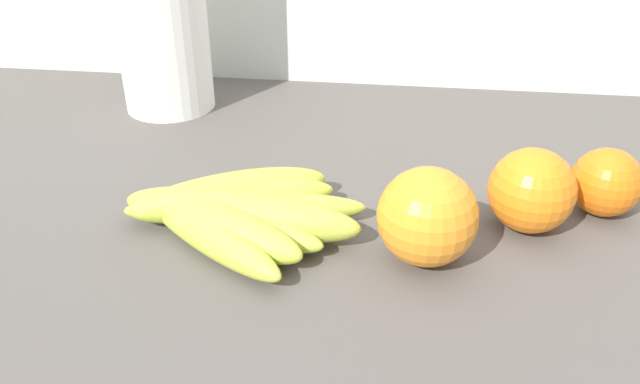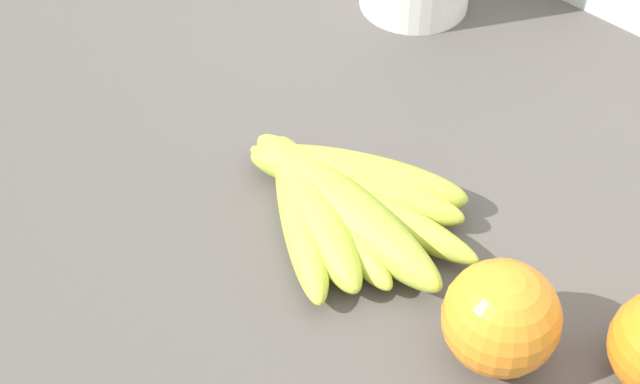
% 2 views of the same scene
% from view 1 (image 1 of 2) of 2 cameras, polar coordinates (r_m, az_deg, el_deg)
% --- Properties ---
extents(wall_back, '(2.26, 0.06, 1.30)m').
position_cam_1_polar(wall_back, '(1.04, 5.63, -2.01)').
color(wall_back, silver).
rests_on(wall_back, ground).
extents(banana_bunch, '(0.22, 0.19, 0.04)m').
position_cam_1_polar(banana_bunch, '(0.57, -8.10, -1.85)').
color(banana_bunch, '#BAC63F').
rests_on(banana_bunch, counter).
extents(orange_center, '(0.08, 0.08, 0.08)m').
position_cam_1_polar(orange_center, '(0.59, 18.57, 0.16)').
color(orange_center, orange).
rests_on(orange_center, counter).
extents(orange_right, '(0.06, 0.06, 0.06)m').
position_cam_1_polar(orange_right, '(0.64, 24.45, 0.81)').
color(orange_right, orange).
rests_on(orange_right, counter).
extents(orange_back_right, '(0.08, 0.08, 0.08)m').
position_cam_1_polar(orange_back_right, '(0.52, 9.68, -2.22)').
color(orange_back_right, orange).
rests_on(orange_back_right, counter).
extents(paper_towel_roll, '(0.11, 0.11, 0.28)m').
position_cam_1_polar(paper_towel_roll, '(0.81, -14.32, 15.85)').
color(paper_towel_roll, white).
rests_on(paper_towel_roll, counter).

